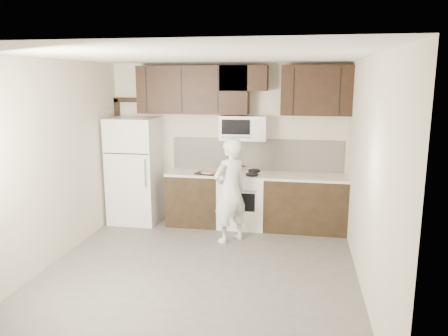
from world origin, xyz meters
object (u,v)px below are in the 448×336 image
(stove, at_px, (242,199))
(microwave, at_px, (243,128))
(refrigerator, at_px, (135,170))
(person, at_px, (230,191))

(stove, xyz_separation_m, microwave, (-0.00, 0.12, 1.19))
(refrigerator, bearing_deg, person, -21.14)
(microwave, relative_size, refrigerator, 0.42)
(stove, relative_size, person, 0.59)
(stove, xyz_separation_m, person, (-0.08, -0.73, 0.34))
(stove, bearing_deg, microwave, 90.10)
(stove, distance_m, microwave, 1.20)
(refrigerator, distance_m, person, 1.90)
(stove, xyz_separation_m, refrigerator, (-1.85, -0.05, 0.44))
(stove, bearing_deg, refrigerator, -178.49)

